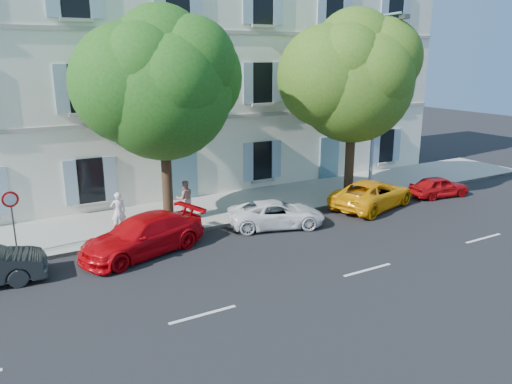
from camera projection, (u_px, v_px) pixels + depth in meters
ground at (299, 234)px, 20.02m from camera, size 90.00×90.00×0.00m
sidewalk at (246, 205)px, 23.72m from camera, size 36.00×4.50×0.15m
kerb at (270, 217)px, 21.91m from camera, size 36.00×0.16×0.16m
building at (194, 73)px, 26.97m from camera, size 28.00×7.00×12.00m
car_red_coupe at (143, 235)px, 17.91m from camera, size 5.10×3.22×1.38m
car_white_coupe at (277, 214)px, 20.77m from camera, size 4.40×3.01×1.12m
car_yellow_supercar at (372, 194)px, 23.39m from camera, size 5.15×3.43×1.31m
car_red_hatchback at (439, 187)px, 25.22m from camera, size 3.25×1.68×1.06m
tree_left at (163, 91)px, 19.46m from camera, size 5.45×5.45×8.45m
tree_right at (353, 83)px, 23.37m from camera, size 5.59×5.59×8.61m
road_sign at (12, 210)px, 16.88m from camera, size 0.55×0.11×2.38m
street_lamp at (378, 97)px, 23.62m from camera, size 0.49×1.85×8.62m
pedestrian_a at (118, 212)px, 19.75m from camera, size 0.61×0.42×1.60m
pedestrian_b at (185, 198)px, 21.60m from camera, size 0.85×0.70×1.60m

